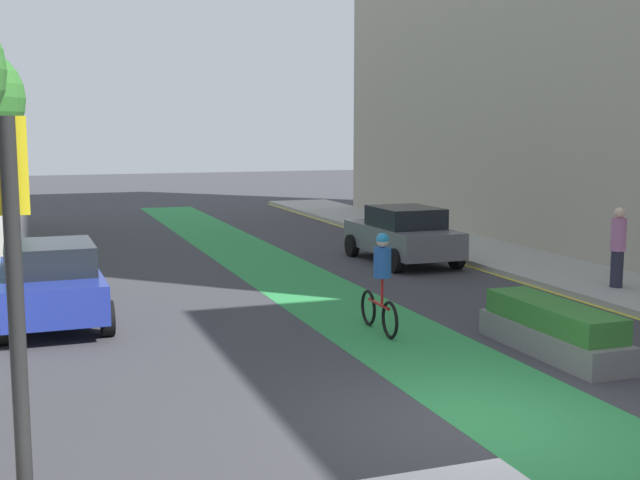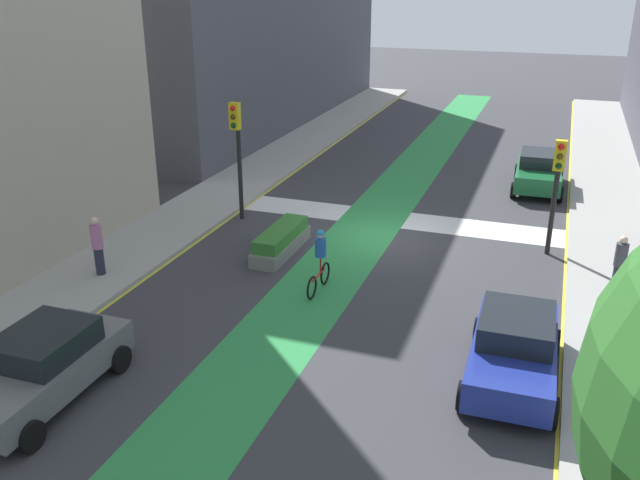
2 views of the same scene
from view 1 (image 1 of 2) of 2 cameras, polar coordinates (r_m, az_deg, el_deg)
ground_plane at (r=10.81m, az=10.63°, el=-12.44°), size 120.00×120.00×0.00m
bike_lane_paint at (r=11.27m, az=14.69°, el=-11.68°), size 2.40×60.00×0.01m
traffic_signal_near_left at (r=8.47m, az=-20.73°, el=0.43°), size 0.35×0.52×3.84m
car_grey_right_far at (r=22.77m, az=5.81°, el=0.42°), size 2.05×4.22×1.57m
car_blue_left_far at (r=16.47m, az=-18.37°, el=-2.79°), size 2.08×4.23×1.57m
cyclist_in_lane at (r=14.86m, az=4.28°, el=-2.86°), size 0.32×1.73×1.86m
pedestrian_sidewalk_right_a at (r=19.51m, az=20.13°, el=-0.43°), size 0.34×0.34×1.81m
median_planter at (r=14.14m, az=15.97°, el=-6.04°), size 0.89×3.18×0.85m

